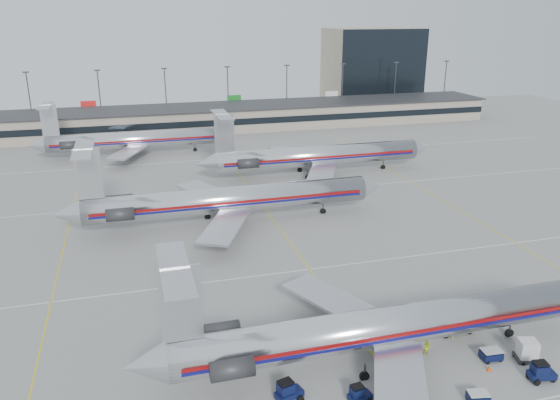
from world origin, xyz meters
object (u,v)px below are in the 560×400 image
object	(u,v)px
jet_foreground	(375,328)
tug_center	(359,394)
jet_second_row	(223,200)
belt_loader	(456,327)
uld_container	(527,350)

from	to	relation	value
jet_foreground	tug_center	size ratio (longest dim) A/B	22.05
jet_second_row	belt_loader	xyz separation A→B (m)	(16.91, -35.57, -3.14)
uld_container	belt_loader	world-z (taller)	belt_loader
jet_second_row	tug_center	size ratio (longest dim) A/B	24.00
belt_loader	uld_container	bearing A→B (deg)	-55.53
tug_center	belt_loader	distance (m)	15.01
jet_foreground	jet_second_row	size ratio (longest dim) A/B	0.92
uld_container	belt_loader	xyz separation A→B (m)	(-3.69, 5.68, -0.41)
jet_second_row	uld_container	distance (m)	46.19
jet_foreground	jet_second_row	bearing A→B (deg)	100.75
jet_second_row	uld_container	world-z (taller)	jet_second_row
tug_center	belt_loader	world-z (taller)	belt_loader
belt_loader	jet_second_row	bearing A→B (deg)	116.86
jet_foreground	tug_center	xyz separation A→B (m)	(-3.59, -4.84, -2.73)
jet_second_row	belt_loader	world-z (taller)	jet_second_row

